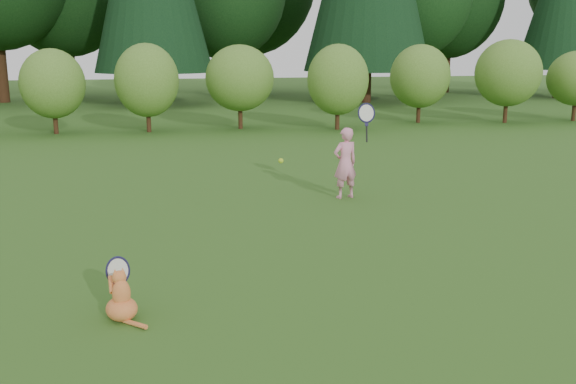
{
  "coord_description": "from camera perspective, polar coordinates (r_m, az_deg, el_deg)",
  "views": [
    {
      "loc": [
        -1.57,
        -7.2,
        2.53
      ],
      "look_at": [
        0.2,
        0.8,
        0.7
      ],
      "focal_mm": 40.0,
      "sensor_mm": 36.0,
      "label": 1
    }
  ],
  "objects": [
    {
      "name": "shrub_row",
      "position": [
        20.29,
        -8.12,
        9.29
      ],
      "size": [
        28.0,
        3.0,
        2.8
      ],
      "primitive_type": null,
      "color": "#456E22",
      "rests_on": "ground"
    },
    {
      "name": "child",
      "position": [
        11.07,
        5.17,
        2.73
      ],
      "size": [
        0.72,
        0.49,
        1.83
      ],
      "rotation": [
        0.0,
        0.0,
        3.37
      ],
      "color": "pink",
      "rests_on": "ground"
    },
    {
      "name": "ground",
      "position": [
        7.79,
        -0.17,
        -6.36
      ],
      "size": [
        100.0,
        100.0,
        0.0
      ],
      "primitive_type": "plane",
      "color": "#204E16",
      "rests_on": "ground"
    },
    {
      "name": "cat",
      "position": [
        6.39,
        -14.65,
        -8.69
      ],
      "size": [
        0.47,
        0.7,
        0.69
      ],
      "rotation": [
        0.0,
        0.0,
        0.31
      ],
      "color": "#C84F26",
      "rests_on": "ground"
    },
    {
      "name": "tennis_ball",
      "position": [
        8.11,
        -0.64,
        2.79
      ],
      "size": [
        0.07,
        0.07,
        0.07
      ],
      "color": "#9CC317",
      "rests_on": "ground"
    }
  ]
}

